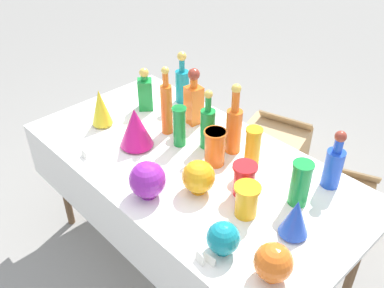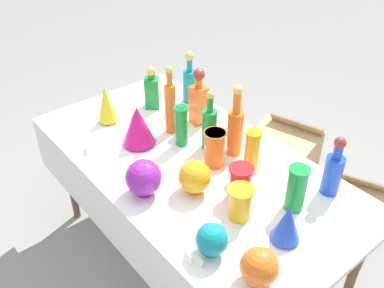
{
  "view_description": "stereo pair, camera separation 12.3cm",
  "coord_description": "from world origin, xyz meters",
  "views": [
    {
      "loc": [
        1.22,
        -1.16,
        2.05
      ],
      "look_at": [
        0.0,
        0.0,
        0.86
      ],
      "focal_mm": 40.0,
      "sensor_mm": 36.0,
      "label": 1
    },
    {
      "loc": [
        1.3,
        -1.06,
        2.05
      ],
      "look_at": [
        0.0,
        0.0,
        0.86
      ],
      "focal_mm": 40.0,
      "sensor_mm": 36.0,
      "label": 2
    }
  ],
  "objects": [
    {
      "name": "ground_plane",
      "position": [
        0.0,
        0.0,
        0.0
      ],
      "size": [
        40.0,
        40.0,
        0.0
      ],
      "primitive_type": "plane",
      "color": "gray"
    },
    {
      "name": "display_table",
      "position": [
        0.0,
        -0.04,
        0.7
      ],
      "size": [
        1.76,
        0.92,
        0.76
      ],
      "color": "white",
      "rests_on": "ground"
    },
    {
      "name": "tall_bottle_0",
      "position": [
        -0.47,
        0.37,
        0.89
      ],
      "size": [
        0.08,
        0.08,
        0.32
      ],
      "color": "teal",
      "rests_on": "display_table"
    },
    {
      "name": "tall_bottle_1",
      "position": [
        0.08,
        0.21,
        0.91
      ],
      "size": [
        0.08,
        0.08,
        0.38
      ],
      "color": "orange",
      "rests_on": "display_table"
    },
    {
      "name": "tall_bottle_2",
      "position": [
        -0.04,
        0.14,
        0.88
      ],
      "size": [
        0.08,
        0.08,
        0.32
      ],
      "color": "#198C38",
      "rests_on": "display_table"
    },
    {
      "name": "tall_bottle_3",
      "position": [
        -0.28,
        0.08,
        0.92
      ],
      "size": [
        0.06,
        0.06,
        0.38
      ],
      "color": "orange",
      "rests_on": "display_table"
    },
    {
      "name": "tall_bottle_4",
      "position": [
        0.57,
        0.33,
        0.88
      ],
      "size": [
        0.08,
        0.08,
        0.29
      ],
      "color": "blue",
      "rests_on": "display_table"
    },
    {
      "name": "square_decanter_0",
      "position": [
        -0.56,
        0.15,
        0.87
      ],
      "size": [
        0.11,
        0.11,
        0.26
      ],
      "color": "#198C38",
      "rests_on": "display_table"
    },
    {
      "name": "square_decanter_1",
      "position": [
        -0.25,
        0.25,
        0.9
      ],
      "size": [
        0.09,
        0.09,
        0.33
      ],
      "color": "orange",
      "rests_on": "display_table"
    },
    {
      "name": "slender_vase_0",
      "position": [
        0.33,
        -0.0,
        0.85
      ],
      "size": [
        0.11,
        0.11,
        0.16
      ],
      "color": "red",
      "rests_on": "display_table"
    },
    {
      "name": "slender_vase_1",
      "position": [
        0.53,
        0.13,
        0.87
      ],
      "size": [
        0.09,
        0.09,
        0.21
      ],
      "color": "#198C38",
      "rests_on": "display_table"
    },
    {
      "name": "slender_vase_2",
      "position": [
        0.23,
        0.17,
        0.88
      ],
      "size": [
        0.08,
        0.08,
        0.22
      ],
      "color": "orange",
      "rests_on": "display_table"
    },
    {
      "name": "slender_vase_3",
      "position": [
        -0.15,
        0.05,
        0.88
      ],
      "size": [
        0.07,
        0.07,
        0.22
      ],
      "color": "#198C38",
      "rests_on": "display_table"
    },
    {
      "name": "slender_vase_4",
      "position": [
        0.43,
        -0.09,
        0.84
      ],
      "size": [
        0.11,
        0.11,
        0.15
      ],
      "color": "orange",
      "rests_on": "display_table"
    },
    {
      "name": "slender_vase_5",
      "position": [
        0.09,
        0.07,
        0.86
      ],
      "size": [
        0.11,
        0.11,
        0.19
      ],
      "color": "orange",
      "rests_on": "display_table"
    },
    {
      "name": "fluted_vase_0",
      "position": [
        -0.58,
        -0.13,
        0.87
      ],
      "size": [
        0.11,
        0.11,
        0.22
      ],
      "color": "yellow",
      "rests_on": "display_table"
    },
    {
      "name": "fluted_vase_1",
      "position": [
        0.63,
        -0.04,
        0.85
      ],
      "size": [
        0.12,
        0.12,
        0.18
      ],
      "color": "blue",
      "rests_on": "display_table"
    },
    {
      "name": "fluted_vase_2",
      "position": [
        -0.29,
        -0.12,
        0.87
      ],
      "size": [
        0.17,
        0.17,
        0.22
      ],
      "color": "#C61972",
      "rests_on": "display_table"
    },
    {
      "name": "round_bowl_0",
      "position": [
        0.18,
        -0.13,
        0.84
      ],
      "size": [
        0.15,
        0.15,
        0.16
      ],
      "color": "orange",
      "rests_on": "display_table"
    },
    {
      "name": "round_bowl_1",
      "position": [
        0.5,
        -0.31,
        0.83
      ],
      "size": [
        0.13,
        0.13,
        0.14
      ],
      "color": "teal",
      "rests_on": "display_table"
    },
    {
      "name": "round_bowl_2",
      "position": [
        0.7,
        -0.27,
        0.84
      ],
      "size": [
        0.14,
        0.14,
        0.15
      ],
      "color": "orange",
      "rests_on": "display_table"
    },
    {
      "name": "round_bowl_3",
      "position": [
        0.05,
        -0.32,
        0.85
      ],
      "size": [
        0.16,
        0.16,
        0.17
      ],
      "color": "purple",
      "rests_on": "display_table"
    },
    {
      "name": "price_tag_left",
      "position": [
        0.5,
        -0.38,
        0.78
      ],
      "size": [
        0.06,
        0.01,
        0.04
      ],
      "primitive_type": "cube",
      "rotation": [
        -0.21,
        0.0,
        0.02
      ],
      "color": "white",
      "rests_on": "display_table"
    },
    {
      "name": "price_tag_center",
      "position": [
        -0.39,
        -0.37,
        0.78
      ],
      "size": [
        0.05,
        0.02,
        0.04
      ],
      "primitive_type": "cube",
      "rotation": [
        -0.21,
        0.0,
        -0.11
      ],
      "color": "white",
      "rests_on": "display_table"
    },
    {
      "name": "price_tag_right",
      "position": [
        0.47,
        -0.41,
        0.78
      ],
      "size": [
        0.05,
        0.02,
        0.04
      ],
      "primitive_type": "cube",
      "rotation": [
        -0.21,
        0.0,
        -0.16
      ],
      "color": "white",
      "rests_on": "display_table"
    },
    {
      "name": "cardboard_box_behind_left",
      "position": [
        0.31,
        0.96,
        0.12
      ],
      "size": [
        0.63,
        0.53,
        0.32
      ],
      "color": "tan",
      "rests_on": "ground"
    },
    {
      "name": "cardboard_box_behind_right",
      "position": [
        -0.25,
        1.07,
        0.17
      ],
      "size": [
        0.55,
        0.5,
        0.41
      ],
      "color": "tan",
      "rests_on": "ground"
    }
  ]
}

